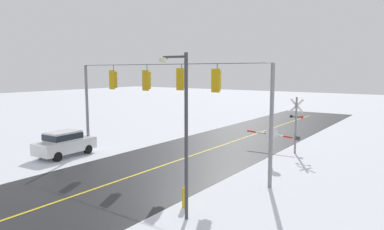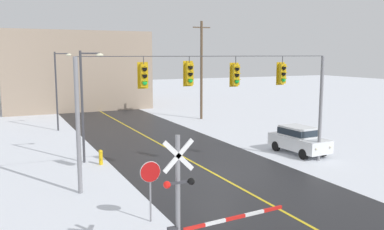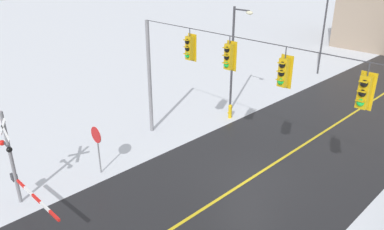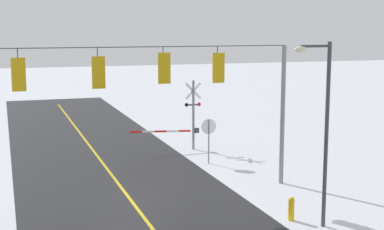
% 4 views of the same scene
% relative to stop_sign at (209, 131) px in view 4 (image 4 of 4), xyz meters
% --- Properties ---
extents(ground_plane, '(160.00, 160.00, 0.00)m').
position_rel_stop_sign_xyz_m(ground_plane, '(5.18, 4.50, -1.71)').
color(ground_plane, silver).
extents(signal_span, '(14.20, 0.47, 6.22)m').
position_rel_stop_sign_xyz_m(signal_span, '(5.17, 4.49, 2.67)').
color(signal_span, gray).
rests_on(signal_span, ground).
extents(stop_sign, '(0.80, 0.09, 2.35)m').
position_rel_stop_sign_xyz_m(stop_sign, '(0.00, 0.00, 0.00)').
color(stop_sign, gray).
rests_on(stop_sign, ground).
extents(railroad_crossing, '(4.24, 0.31, 4.00)m').
position_rel_stop_sign_xyz_m(railroad_crossing, '(-0.04, -3.52, 0.27)').
color(railroad_crossing, gray).
rests_on(railroad_crossing, ground).
extents(streetlamp_near, '(1.39, 0.28, 6.50)m').
position_rel_stop_sign_xyz_m(streetlamp_near, '(-0.41, 9.96, 2.20)').
color(streetlamp_near, '#38383D').
rests_on(streetlamp_near, ground).
extents(fire_hydrant, '(0.24, 0.31, 0.88)m').
position_rel_stop_sign_xyz_m(fire_hydrant, '(0.15, 9.04, -1.25)').
color(fire_hydrant, gold).
rests_on(fire_hydrant, ground).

